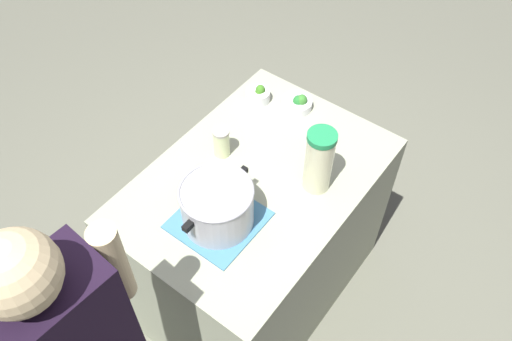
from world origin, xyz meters
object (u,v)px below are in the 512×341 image
object	(u,v)px
lemonade_pitcher	(319,161)
cooking_pot	(217,205)
broccoli_bowl_front	(297,103)
broccoli_bowl_center	(258,95)
mason_jar	(222,142)

from	to	relation	value
lemonade_pitcher	cooking_pot	bearing A→B (deg)	-28.19
broccoli_bowl_front	broccoli_bowl_center	size ratio (longest dim) A/B	1.28
lemonade_pitcher	broccoli_bowl_front	world-z (taller)	lemonade_pitcher
mason_jar	broccoli_bowl_center	bearing A→B (deg)	-167.87
mason_jar	broccoli_bowl_center	xyz separation A→B (m)	(-0.35, -0.08, -0.04)
lemonade_pitcher	broccoli_bowl_center	bearing A→B (deg)	-118.04
cooking_pot	lemonade_pitcher	xyz separation A→B (m)	(-0.37, 0.20, 0.04)
mason_jar	broccoli_bowl_center	size ratio (longest dim) A/B	1.24
cooking_pot	broccoli_bowl_front	world-z (taller)	cooking_pot
lemonade_pitcher	mason_jar	xyz separation A→B (m)	(0.10, -0.40, -0.08)
mason_jar	broccoli_bowl_center	distance (m)	0.36
lemonade_pitcher	mason_jar	size ratio (longest dim) A/B	2.12
cooking_pot	mason_jar	distance (m)	0.34
lemonade_pitcher	broccoli_bowl_center	world-z (taller)	lemonade_pitcher
mason_jar	cooking_pot	bearing A→B (deg)	37.00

